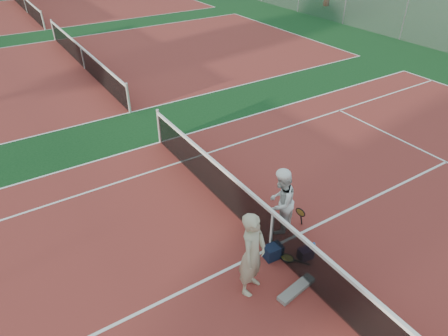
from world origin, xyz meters
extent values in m
plane|color=#0E3515|center=(0.00, 0.00, 0.00)|extent=(130.00, 130.00, 0.00)
cube|color=maroon|center=(0.00, 0.00, 0.00)|extent=(23.77, 10.97, 0.01)
cube|color=maroon|center=(0.00, 13.50, 0.00)|extent=(23.77, 10.97, 0.01)
cube|color=maroon|center=(0.00, 27.00, 0.00)|extent=(23.77, 10.97, 0.01)
imported|color=#BBB291|center=(-0.97, -0.63, 0.90)|extent=(0.78, 0.69, 1.79)
imported|color=white|center=(0.53, 0.38, 0.78)|extent=(0.93, 0.86, 1.55)
cube|color=black|center=(-0.11, -0.22, 0.15)|extent=(0.40, 0.29, 0.30)
cube|color=black|center=(0.44, -0.61, 0.12)|extent=(0.32, 0.24, 0.24)
cube|color=slate|center=(-0.28, -1.15, 0.05)|extent=(0.91, 0.34, 0.09)
cylinder|color=silver|center=(0.63, -0.62, 0.15)|extent=(0.09, 0.09, 0.30)
camera|label=1|loc=(-4.18, -4.68, 6.12)|focal=32.00mm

